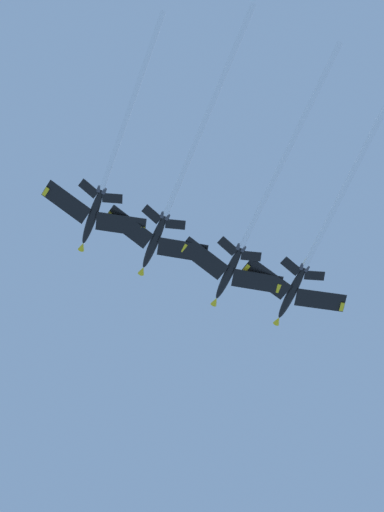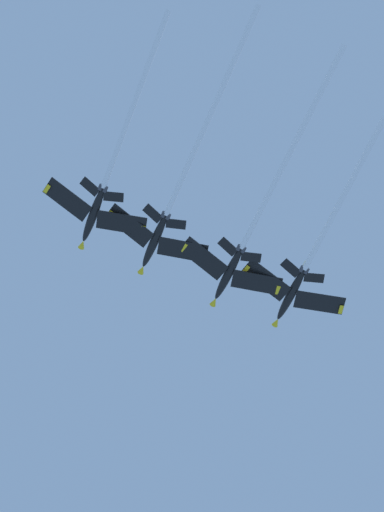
{
  "view_description": "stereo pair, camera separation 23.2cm",
  "coord_description": "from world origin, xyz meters",
  "px_view_note": "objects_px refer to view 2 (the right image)",
  "views": [
    {
      "loc": [
        -6.47,
        -8.64,
        1.87
      ],
      "look_at": [
        -15.25,
        -17.23,
        157.87
      ],
      "focal_mm": 60.64,
      "sensor_mm": 36.0,
      "label": 1
    },
    {
      "loc": [
        -6.31,
        -8.81,
        1.87
      ],
      "look_at": [
        -15.25,
        -17.23,
        157.87
      ],
      "focal_mm": 60.64,
      "sensor_mm": 36.0,
      "label": 2
    }
  ],
  "objects_px": {
    "jet_inner_left": "(178,187)",
    "jet_centre": "(255,221)",
    "jet_far_left": "(109,173)",
    "jet_inner_right": "(320,240)"
  },
  "relations": [
    {
      "from": "jet_far_left",
      "to": "jet_inner_left",
      "type": "relative_size",
      "value": 0.87
    },
    {
      "from": "jet_far_left",
      "to": "jet_inner_right",
      "type": "distance_m",
      "value": 38.81
    },
    {
      "from": "jet_far_left",
      "to": "jet_centre",
      "type": "xyz_separation_m",
      "value": [
        -23.67,
        13.04,
        -1.16
      ]
    },
    {
      "from": "jet_inner_left",
      "to": "jet_centre",
      "type": "bearing_deg",
      "value": 156.9
    },
    {
      "from": "jet_inner_left",
      "to": "jet_far_left",
      "type": "bearing_deg",
      "value": -35.59
    },
    {
      "from": "jet_inner_left",
      "to": "jet_centre",
      "type": "height_order",
      "value": "jet_inner_left"
    },
    {
      "from": "jet_inner_left",
      "to": "jet_inner_right",
      "type": "xyz_separation_m",
      "value": [
        -23.71,
        11.59,
        -0.44
      ]
    },
    {
      "from": "jet_inner_right",
      "to": "jet_centre",
      "type": "bearing_deg",
      "value": -29.72
    },
    {
      "from": "jet_inner_left",
      "to": "jet_inner_right",
      "type": "relative_size",
      "value": 1.03
    },
    {
      "from": "jet_far_left",
      "to": "jet_inner_left",
      "type": "bearing_deg",
      "value": 144.41
    }
  ]
}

